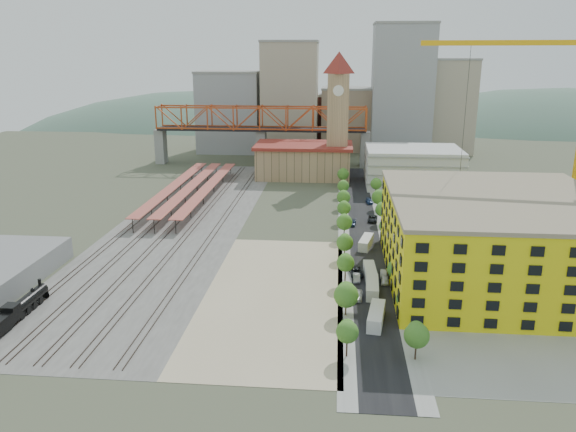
# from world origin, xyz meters

# --- Properties ---
(ground) EXTENTS (400.00, 400.00, 0.00)m
(ground) POSITION_xyz_m (0.00, 0.00, 0.00)
(ground) COLOR #474C38
(ground) RESTS_ON ground
(ballast_strip) EXTENTS (36.00, 165.00, 0.06)m
(ballast_strip) POSITION_xyz_m (-36.00, 17.50, 0.03)
(ballast_strip) COLOR #605E59
(ballast_strip) RESTS_ON ground
(dirt_lot) EXTENTS (28.00, 67.00, 0.06)m
(dirt_lot) POSITION_xyz_m (-4.00, -31.50, 0.03)
(dirt_lot) COLOR tan
(dirt_lot) RESTS_ON ground
(street_asphalt) EXTENTS (12.00, 170.00, 0.06)m
(street_asphalt) POSITION_xyz_m (16.00, 15.00, 0.03)
(street_asphalt) COLOR black
(street_asphalt) RESTS_ON ground
(sidewalk_west) EXTENTS (3.00, 170.00, 0.04)m
(sidewalk_west) POSITION_xyz_m (10.50, 15.00, 0.02)
(sidewalk_west) COLOR gray
(sidewalk_west) RESTS_ON ground
(sidewalk_east) EXTENTS (3.00, 170.00, 0.04)m
(sidewalk_east) POSITION_xyz_m (21.50, 15.00, 0.02)
(sidewalk_east) COLOR gray
(sidewalk_east) RESTS_ON ground
(construction_pad) EXTENTS (50.00, 90.00, 0.06)m
(construction_pad) POSITION_xyz_m (45.00, -20.00, 0.03)
(construction_pad) COLOR gray
(construction_pad) RESTS_ON ground
(rail_tracks) EXTENTS (26.56, 160.00, 0.18)m
(rail_tracks) POSITION_xyz_m (-37.80, 17.50, 0.15)
(rail_tracks) COLOR #382B23
(rail_tracks) RESTS_ON ground
(platform_canopies) EXTENTS (16.00, 80.00, 4.12)m
(platform_canopies) POSITION_xyz_m (-41.00, 45.00, 3.99)
(platform_canopies) COLOR #B04544
(platform_canopies) RESTS_ON ground
(station_hall) EXTENTS (38.00, 24.00, 13.10)m
(station_hall) POSITION_xyz_m (-5.00, 82.00, 6.67)
(station_hall) COLOR tan
(station_hall) RESTS_ON ground
(clock_tower) EXTENTS (12.00, 12.00, 52.00)m
(clock_tower) POSITION_xyz_m (8.00, 79.99, 28.70)
(clock_tower) COLOR tan
(clock_tower) RESTS_ON ground
(parking_garage) EXTENTS (34.00, 26.00, 14.00)m
(parking_garage) POSITION_xyz_m (36.00, 70.00, 7.00)
(parking_garage) COLOR silver
(parking_garage) RESTS_ON ground
(truss_bridge) EXTENTS (94.00, 9.60, 25.60)m
(truss_bridge) POSITION_xyz_m (-25.00, 105.00, 18.86)
(truss_bridge) COLOR gray
(truss_bridge) RESTS_ON ground
(construction_building) EXTENTS (44.60, 50.60, 18.80)m
(construction_building) POSITION_xyz_m (42.00, -20.00, 9.41)
(construction_building) COLOR #F7F814
(construction_building) RESTS_ON ground
(street_trees) EXTENTS (15.40, 124.40, 8.00)m
(street_trees) POSITION_xyz_m (16.00, 5.00, 0.00)
(street_trees) COLOR #377121
(street_trees) RESTS_ON ground
(skyline) EXTENTS (133.00, 46.00, 60.00)m
(skyline) POSITION_xyz_m (7.47, 142.31, 22.81)
(skyline) COLOR #9EA0A3
(skyline) RESTS_ON ground
(distant_hills) EXTENTS (647.00, 264.00, 227.00)m
(distant_hills) POSITION_xyz_m (45.28, 260.00, -79.54)
(distant_hills) COLOR #4C6B59
(distant_hills) RESTS_ON ground
(locomotive) EXTENTS (2.53, 19.49, 4.87)m
(locomotive) POSITION_xyz_m (-50.00, -46.03, 1.82)
(locomotive) COLOR black
(locomotive) RESTS_ON ground
(tower_crane) EXTENTS (54.44, 8.47, 58.30)m
(tower_crane) POSITION_xyz_m (64.59, 7.48, 35.98)
(tower_crane) COLOR #F2AD0F
(tower_crane) RESTS_ON ground
(site_trailer_a) EXTENTS (3.99, 9.99, 2.66)m
(site_trailer_a) POSITION_xyz_m (16.00, -42.64, 1.33)
(site_trailer_a) COLOR silver
(site_trailer_a) RESTS_ON ground
(site_trailer_b) EXTENTS (2.89, 9.52, 2.58)m
(site_trailer_b) POSITION_xyz_m (16.00, -29.50, 1.29)
(site_trailer_b) COLOR silver
(site_trailer_b) RESTS_ON ground
(site_trailer_c) EXTENTS (2.75, 9.18, 2.49)m
(site_trailer_c) POSITION_xyz_m (16.00, -21.07, 1.24)
(site_trailer_c) COLOR silver
(site_trailer_c) RESTS_ON ground
(site_trailer_d) EXTENTS (4.38, 9.47, 2.51)m
(site_trailer_d) POSITION_xyz_m (16.00, -0.82, 1.25)
(site_trailer_d) COLOR silver
(site_trailer_d) RESTS_ON ground
(car_0) EXTENTS (2.38, 4.86, 1.59)m
(car_0) POSITION_xyz_m (13.00, -32.66, 0.80)
(car_0) COLOR silver
(car_0) RESTS_ON ground
(car_1) EXTENTS (1.54, 4.36, 1.43)m
(car_1) POSITION_xyz_m (13.00, -23.15, 0.72)
(car_1) COLOR #9B9BA0
(car_1) RESTS_ON ground
(car_2) EXTENTS (3.37, 6.02, 1.59)m
(car_2) POSITION_xyz_m (13.00, -20.18, 0.80)
(car_2) COLOR black
(car_2) RESTS_ON ground
(car_3) EXTENTS (2.41, 4.73, 1.32)m
(car_3) POSITION_xyz_m (13.00, 17.46, 0.66)
(car_3) COLOR #1A284C
(car_3) RESTS_ON ground
(car_4) EXTENTS (1.96, 4.24, 1.41)m
(car_4) POSITION_xyz_m (19.00, -24.12, 0.70)
(car_4) COLOR silver
(car_4) RESTS_ON ground
(car_5) EXTENTS (1.84, 4.21, 1.34)m
(car_5) POSITION_xyz_m (19.00, -20.27, 0.67)
(car_5) COLOR #A9AAAF
(car_5) RESTS_ON ground
(car_6) EXTENTS (3.19, 5.97, 1.60)m
(car_6) POSITION_xyz_m (19.00, 22.00, 0.80)
(car_6) COLOR black
(car_6) RESTS_ON ground
(car_7) EXTENTS (2.43, 4.98, 1.40)m
(car_7) POSITION_xyz_m (19.00, 42.51, 0.70)
(car_7) COLOR navy
(car_7) RESTS_ON ground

